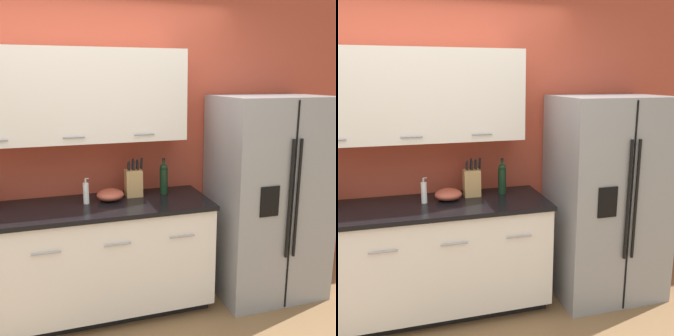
% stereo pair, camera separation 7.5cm
% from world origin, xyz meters
% --- Properties ---
extents(wall_back, '(10.00, 0.39, 2.60)m').
position_xyz_m(wall_back, '(-0.02, 1.28, 1.41)').
color(wall_back, '#AD422D').
rests_on(wall_back, ground_plane).
extents(counter_unit, '(2.09, 0.64, 0.93)m').
position_xyz_m(counter_unit, '(-0.10, 0.99, 0.47)').
color(counter_unit, black).
rests_on(counter_unit, ground_plane).
extents(refrigerator, '(0.91, 0.77, 1.75)m').
position_xyz_m(refrigerator, '(1.52, 0.92, 0.87)').
color(refrigerator, gray).
rests_on(refrigerator, ground_plane).
extents(knife_block, '(0.15, 0.11, 0.32)m').
position_xyz_m(knife_block, '(0.37, 1.11, 1.05)').
color(knife_block, tan).
rests_on(knife_block, counter_unit).
extents(wine_bottle, '(0.07, 0.07, 0.31)m').
position_xyz_m(wine_bottle, '(0.63, 1.11, 1.07)').
color(wine_bottle, black).
rests_on(wine_bottle, counter_unit).
extents(soap_dispenser, '(0.05, 0.04, 0.21)m').
position_xyz_m(soap_dispenser, '(-0.03, 1.02, 1.01)').
color(soap_dispenser, white).
rests_on(soap_dispenser, counter_unit).
extents(mixing_bowl, '(0.22, 0.22, 0.09)m').
position_xyz_m(mixing_bowl, '(0.16, 1.05, 0.97)').
color(mixing_bowl, '#B24C38').
rests_on(mixing_bowl, counter_unit).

